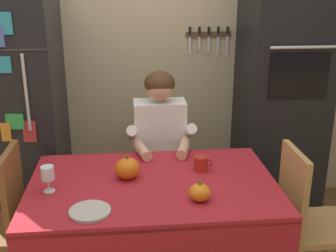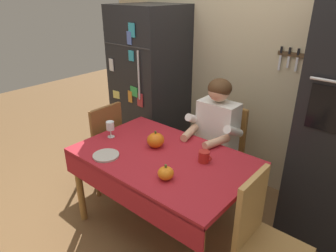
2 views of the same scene
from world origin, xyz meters
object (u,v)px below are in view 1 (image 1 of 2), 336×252
pumpkin_large (200,192)px  serving_tray (90,211)px  chair_right_side (307,216)px  chair_behind_person (159,163)px  seated_person (161,144)px  wall_oven (282,87)px  refrigerator (14,115)px  dining_table (153,197)px  pumpkin_medium (127,168)px  coffee_mug (201,163)px  wine_glass (48,174)px

pumpkin_large → serving_tray: pumpkin_large is taller
chair_right_side → serving_tray: chair_right_side is taller
chair_behind_person → seated_person: size_ratio=0.75×
wall_oven → seated_person: wall_oven is taller
refrigerator → pumpkin_large: refrigerator is taller
pumpkin_large → dining_table: bearing=137.5°
chair_behind_person → pumpkin_medium: 0.80m
refrigerator → pumpkin_medium: size_ratio=12.45×
wall_oven → seated_person: 1.06m
pumpkin_large → wall_oven: bearing=54.1°
seated_person → serving_tray: size_ratio=6.02×
chair_behind_person → chair_right_side: size_ratio=1.00×
pumpkin_medium → serving_tray: size_ratio=0.70×
seated_person → coffee_mug: size_ratio=11.01×
refrigerator → wine_glass: 1.00m
dining_table → wine_glass: size_ratio=9.48×
wine_glass → pumpkin_large: 0.82m
chair_behind_person → serving_tray: bearing=-111.5°
refrigerator → wall_oven: bearing=1.1°
refrigerator → seated_person: size_ratio=1.45×
wall_oven → chair_right_side: size_ratio=2.26×
wall_oven → dining_table: 1.45m
refrigerator → chair_behind_person: refrigerator is taller
seated_person → wine_glass: bearing=-135.9°
refrigerator → chair_right_side: bearing=-26.8°
chair_right_side → coffee_mug: bearing=161.2°
chair_right_side → pumpkin_large: size_ratio=8.17×
wall_oven → chair_right_side: 1.12m
dining_table → seated_person: (0.09, 0.60, 0.08)m
chair_behind_person → coffee_mug: 0.73m
seated_person → pumpkin_medium: bearing=-114.6°
chair_behind_person → serving_tray: size_ratio=4.49×
refrigerator → wall_oven: 2.01m
chair_right_side → chair_behind_person: bearing=133.7°
dining_table → wine_glass: (-0.57, -0.03, 0.19)m
wall_oven → serving_tray: (-1.38, -1.21, -0.30)m
refrigerator → seated_person: (1.04, -0.28, -0.16)m
seated_person → chair_right_side: (0.81, -0.66, -0.23)m
refrigerator → coffee_mug: size_ratio=15.92×
serving_tray → chair_behind_person: bearing=68.5°
dining_table → wall_oven: bearing=41.3°
wall_oven → pumpkin_medium: size_ratio=14.52×
coffee_mug → pumpkin_medium: size_ratio=0.78×
chair_behind_person → dining_table: bearing=-96.7°
seated_person → wine_glass: seated_person is taller
wall_oven → pumpkin_large: wall_oven is taller
pumpkin_large → pumpkin_medium: 0.48m
coffee_mug → wine_glass: bearing=-167.9°
chair_behind_person → pumpkin_medium: chair_behind_person is taller
chair_behind_person → pumpkin_large: 1.05m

